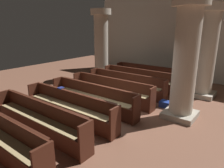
# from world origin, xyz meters

# --- Properties ---
(ground_plane) EXTENTS (19.20, 19.20, 0.00)m
(ground_plane) POSITION_xyz_m (0.00, 0.00, 0.00)
(ground_plane) COLOR brown
(back_wall) EXTENTS (10.00, 0.16, 4.50)m
(back_wall) POSITION_xyz_m (0.00, 6.08, 2.25)
(back_wall) COLOR silver
(back_wall) RESTS_ON ground
(pew_row_0) EXTENTS (3.62, 0.47, 0.87)m
(pew_row_0) POSITION_xyz_m (-0.61, 4.06, 0.47)
(pew_row_0) COLOR #4C2316
(pew_row_0) RESTS_ON ground
(pew_row_1) EXTENTS (3.62, 0.46, 0.87)m
(pew_row_1) POSITION_xyz_m (-0.61, 3.01, 0.47)
(pew_row_1) COLOR #4C2316
(pew_row_1) RESTS_ON ground
(pew_row_2) EXTENTS (3.62, 0.46, 0.87)m
(pew_row_2) POSITION_xyz_m (-0.61, 1.96, 0.47)
(pew_row_2) COLOR #4C2316
(pew_row_2) RESTS_ON ground
(pew_row_3) EXTENTS (3.62, 0.47, 0.87)m
(pew_row_3) POSITION_xyz_m (-0.61, 0.90, 0.47)
(pew_row_3) COLOR #4C2316
(pew_row_3) RESTS_ON ground
(pew_row_4) EXTENTS (3.62, 0.46, 0.87)m
(pew_row_4) POSITION_xyz_m (-0.61, -0.15, 0.47)
(pew_row_4) COLOR #4C2316
(pew_row_4) RESTS_ON ground
(pew_row_5) EXTENTS (3.62, 0.47, 0.87)m
(pew_row_5) POSITION_xyz_m (-0.61, -1.20, 0.47)
(pew_row_5) COLOR #4C2316
(pew_row_5) RESTS_ON ground
(pew_row_6) EXTENTS (3.62, 0.46, 0.87)m
(pew_row_6) POSITION_xyz_m (-0.61, -2.26, 0.47)
(pew_row_6) COLOR #4C2316
(pew_row_6) RESTS_ON ground
(pillar_aisle_side) EXTENTS (1.08, 1.08, 3.65)m
(pillar_aisle_side) POSITION_xyz_m (2.06, 3.64, 1.90)
(pillar_aisle_side) COLOR #B6AD9A
(pillar_aisle_side) RESTS_ON ground
(pillar_far_side) EXTENTS (1.08, 1.08, 3.65)m
(pillar_far_side) POSITION_xyz_m (-3.23, 3.49, 1.90)
(pillar_far_side) COLOR #B6AD9A
(pillar_far_side) RESTS_ON ground
(pillar_aisle_rear) EXTENTS (1.04, 1.04, 3.65)m
(pillar_aisle_rear) POSITION_xyz_m (2.06, 1.08, 1.90)
(pillar_aisle_rear) COLOR #B6AD9A
(pillar_aisle_rear) RESTS_ON ground
(lectern) EXTENTS (0.48, 0.45, 1.08)m
(lectern) POSITION_xyz_m (0.43, 5.40, 0.45)
(lectern) COLOR #411E13
(lectern) RESTS_ON ground
(hymn_book) EXTENTS (0.15, 0.18, 0.03)m
(hymn_book) POSITION_xyz_m (-1.18, -1.01, 0.89)
(hymn_book) COLOR navy
(hymn_book) RESTS_ON pew_row_5
(kneeler_box_blue) EXTENTS (0.42, 0.31, 0.23)m
(kneeler_box_blue) POSITION_xyz_m (1.38, 1.57, 0.11)
(kneeler_box_blue) COLOR navy
(kneeler_box_blue) RESTS_ON ground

